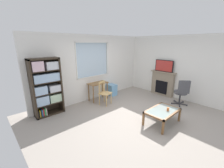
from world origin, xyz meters
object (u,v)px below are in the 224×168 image
object	(u,v)px
bookshelf	(46,85)
plastic_drawer_unit	(112,90)
fireplace	(162,83)
sippy_cup	(168,109)
desk_under_window	(98,86)
wooden_chair	(104,93)
office_chair	(182,91)
coffee_table	(162,112)
tv	(164,66)

from	to	relation	value
bookshelf	plastic_drawer_unit	size ratio (longest dim) A/B	3.74
fireplace	sippy_cup	bearing A→B (deg)	-147.70
desk_under_window	sippy_cup	bearing A→B (deg)	-82.80
bookshelf	plastic_drawer_unit	world-z (taller)	bookshelf
desk_under_window	wooden_chair	world-z (taller)	wooden_chair
wooden_chair	office_chair	world-z (taller)	office_chair
sippy_cup	coffee_table	bearing A→B (deg)	128.43
desk_under_window	tv	distance (m)	3.00
fireplace	sippy_cup	size ratio (longest dim) A/B	12.30
plastic_drawer_unit	office_chair	world-z (taller)	office_chair
tv	fireplace	bearing A→B (deg)	0.00
office_chair	coffee_table	size ratio (longest dim) A/B	0.97
desk_under_window	tv	bearing A→B (deg)	-30.79
desk_under_window	plastic_drawer_unit	bearing A→B (deg)	3.56
wooden_chair	coffee_table	bearing A→B (deg)	-80.87
desk_under_window	wooden_chair	xyz separation A→B (m)	(-0.09, -0.52, -0.13)
coffee_table	fireplace	bearing A→B (deg)	29.11
bookshelf	fireplace	bearing A→B (deg)	-19.53
desk_under_window	office_chair	distance (m)	3.24
office_chair	coffee_table	bearing A→B (deg)	-173.91
fireplace	office_chair	distance (m)	1.18
sippy_cup	fireplace	bearing A→B (deg)	32.30
bookshelf	desk_under_window	xyz separation A→B (m)	(1.98, -0.11, -0.40)
bookshelf	sippy_cup	world-z (taller)	bookshelf
office_chair	coffee_table	xyz separation A→B (m)	(-1.73, -0.18, -0.19)
fireplace	coffee_table	distance (m)	2.57
wooden_chair	sippy_cup	world-z (taller)	wooden_chair
plastic_drawer_unit	tv	world-z (taller)	tv
wooden_chair	plastic_drawer_unit	bearing A→B (deg)	32.47
bookshelf	tv	xyz separation A→B (m)	(4.47, -1.59, 0.35)
desk_under_window	bookshelf	bearing A→B (deg)	176.95
bookshelf	wooden_chair	world-z (taller)	bookshelf
coffee_table	sippy_cup	distance (m)	0.18
office_chair	sippy_cup	world-z (taller)	office_chair
desk_under_window	fireplace	bearing A→B (deg)	-30.61
wooden_chair	tv	world-z (taller)	tv
tv	desk_under_window	bearing A→B (deg)	149.21
plastic_drawer_unit	coffee_table	size ratio (longest dim) A/B	0.48
bookshelf	desk_under_window	distance (m)	2.02
tv	coffee_table	world-z (taller)	tv
office_chair	desk_under_window	bearing A→B (deg)	128.07
sippy_cup	tv	bearing A→B (deg)	32.52
wooden_chair	sippy_cup	xyz separation A→B (m)	(0.45, -2.33, -0.00)
coffee_table	sippy_cup	world-z (taller)	sippy_cup
bookshelf	fireplace	size ratio (longest dim) A/B	1.68
bookshelf	tv	bearing A→B (deg)	-19.60
sippy_cup	wooden_chair	bearing A→B (deg)	100.82
desk_under_window	wooden_chair	bearing A→B (deg)	-99.47
wooden_chair	office_chair	size ratio (longest dim) A/B	0.90
fireplace	office_chair	xyz separation A→B (m)	(-0.51, -1.06, 0.01)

